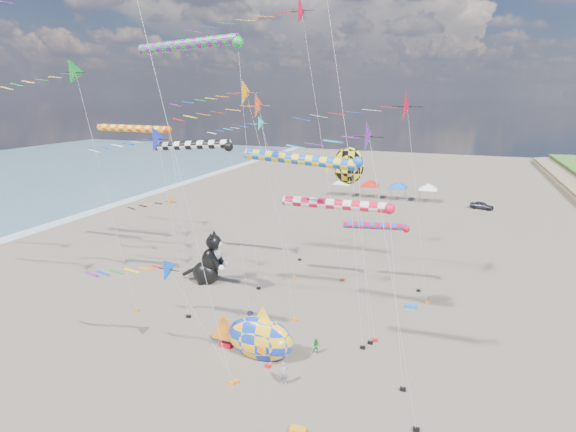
% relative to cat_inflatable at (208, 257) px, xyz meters
% --- Properties ---
extents(ground, '(260.00, 260.00, 0.00)m').
position_rel_cat_inflatable_xyz_m(ground, '(8.73, -16.63, -2.67)').
color(ground, brown).
rests_on(ground, ground).
extents(delta_kite_0, '(11.85, 2.17, 20.80)m').
position_rel_cat_inflatable_xyz_m(delta_kite_0, '(-7.67, -7.48, 16.72)').
color(delta_kite_0, '#0F8426').
rests_on(delta_kite_0, ground).
extents(delta_kite_1, '(15.78, 2.68, 26.64)m').
position_rel_cat_inflatable_xyz_m(delta_kite_1, '(7.06, 5.07, 22.34)').
color(delta_kite_1, red).
rests_on(delta_kite_1, ground).
extents(delta_kite_2, '(8.43, 1.58, 7.82)m').
position_rel_cat_inflatable_xyz_m(delta_kite_2, '(-6.03, 2.51, 3.96)').
color(delta_kite_2, orange).
rests_on(delta_kite_2, ground).
extents(delta_kite_3, '(9.64, 2.07, 18.23)m').
position_rel_cat_inflatable_xyz_m(delta_kite_3, '(7.21, -4.29, 14.20)').
color(delta_kite_3, '#E74A18').
rests_on(delta_kite_3, ground).
extents(delta_kite_4, '(9.47, 1.68, 8.22)m').
position_rel_cat_inflatable_xyz_m(delta_kite_4, '(5.42, -13.38, 4.31)').
color(delta_kite_4, blue).
rests_on(delta_kite_4, ground).
extents(delta_kite_5, '(10.00, 1.69, 16.78)m').
position_rel_cat_inflatable_xyz_m(delta_kite_5, '(16.12, -13.75, 12.85)').
color(delta_kite_5, '#601C8F').
rests_on(delta_kite_5, ground).
extents(delta_kite_6, '(11.94, 2.63, 19.48)m').
position_rel_cat_inflatable_xyz_m(delta_kite_6, '(3.36, 3.77, 15.26)').
color(delta_kite_6, orange).
rests_on(delta_kite_6, ground).
extents(delta_kite_8, '(11.74, 2.80, 18.46)m').
position_rel_cat_inflatable_xyz_m(delta_kite_8, '(17.58, 2.73, 14.17)').
color(delta_kite_8, red).
rests_on(delta_kite_8, ground).
extents(delta_kite_9, '(9.46, 1.79, 15.98)m').
position_rel_cat_inflatable_xyz_m(delta_kite_9, '(2.10, 8.94, 12.03)').
color(delta_kite_9, '#21CBD2').
rests_on(delta_kite_9, ground).
extents(delta_kite_11, '(9.27, 2.22, 15.69)m').
position_rel_cat_inflatable_xyz_m(delta_kite_11, '(-1.21, -6.89, 11.64)').
color(delta_kite_11, '#1B28DC').
rests_on(delta_kite_11, ground).
extents(windsock_0, '(8.16, 0.74, 14.39)m').
position_rel_cat_inflatable_xyz_m(windsock_0, '(2.26, -4.49, 11.27)').
color(windsock_0, black).
rests_on(windsock_0, ground).
extents(windsock_1, '(9.96, 0.74, 15.00)m').
position_rel_cat_inflatable_xyz_m(windsock_1, '(-8.58, 1.85, 11.90)').
color(windsock_1, '#EC4013').
rests_on(windsock_1, ground).
extents(windsock_2, '(9.99, 0.79, 13.88)m').
position_rel_cat_inflatable_xyz_m(windsock_2, '(11.79, -5.67, 10.77)').
color(windsock_2, blue).
rests_on(windsock_2, ground).
extents(windsock_3, '(8.09, 0.65, 11.96)m').
position_rel_cat_inflatable_xyz_m(windsock_3, '(15.61, -10.41, 8.88)').
color(windsock_3, red).
rests_on(windsock_3, ground).
extents(windsock_4, '(7.51, 0.68, 6.34)m').
position_rel_cat_inflatable_xyz_m(windsock_4, '(15.52, 5.13, 3.29)').
color(windsock_4, red).
rests_on(windsock_4, ground).
extents(windsock_5, '(11.36, 0.97, 22.65)m').
position_rel_cat_inflatable_xyz_m(windsock_5, '(-0.59, 0.30, 19.44)').
color(windsock_5, green).
rests_on(windsock_5, ground).
extents(angelfish_kite, '(3.74, 3.02, 14.36)m').
position_rel_cat_inflatable_xyz_m(angelfish_kite, '(14.44, -4.54, 10.28)').
color(angelfish_kite, yellow).
rests_on(angelfish_kite, ground).
extents(cat_inflatable, '(4.17, 2.46, 5.33)m').
position_rel_cat_inflatable_xyz_m(cat_inflatable, '(0.00, 0.00, 0.00)').
color(cat_inflatable, black).
rests_on(cat_inflatable, ground).
extents(fish_inflatable, '(6.49, 2.12, 4.14)m').
position_rel_cat_inflatable_xyz_m(fish_inflatable, '(10.01, -10.09, -1.23)').
color(fish_inflatable, '#1338BE').
rests_on(fish_inflatable, ground).
extents(person_adult, '(0.68, 0.61, 1.57)m').
position_rel_cat_inflatable_xyz_m(person_adult, '(12.74, -12.42, -1.88)').
color(person_adult, gray).
rests_on(person_adult, ground).
extents(child_green, '(0.62, 0.51, 1.18)m').
position_rel_cat_inflatable_xyz_m(child_green, '(13.63, -8.32, -2.08)').
color(child_green, '#288D35').
rests_on(child_green, ground).
extents(child_blue, '(0.65, 0.43, 1.02)m').
position_rel_cat_inflatable_xyz_m(child_blue, '(7.15, -5.71, -2.16)').
color(child_blue, '#332DAF').
rests_on(child_blue, ground).
extents(kite_bag_0, '(0.90, 0.44, 0.30)m').
position_rel_cat_inflatable_xyz_m(kite_bag_0, '(8.57, -7.56, -2.52)').
color(kite_bag_0, black).
rests_on(kite_bag_0, ground).
extents(kite_bag_1, '(0.90, 0.44, 0.30)m').
position_rel_cat_inflatable_xyz_m(kite_bag_1, '(19.30, 1.40, -2.52)').
color(kite_bag_1, blue).
rests_on(kite_bag_1, ground).
extents(kite_bag_2, '(0.90, 0.44, 0.30)m').
position_rel_cat_inflatable_xyz_m(kite_bag_2, '(15.00, -16.15, -2.52)').
color(kite_bag_2, orange).
rests_on(kite_bag_2, ground).
extents(kite_bag_3, '(0.90, 0.44, 0.30)m').
position_rel_cat_inflatable_xyz_m(kite_bag_3, '(7.15, -9.80, -2.52)').
color(kite_bag_3, red).
rests_on(kite_bag_3, ground).
extents(tent_row, '(19.20, 4.20, 3.80)m').
position_rel_cat_inflatable_xyz_m(tent_row, '(10.23, 43.37, 0.48)').
color(tent_row, silver).
rests_on(tent_row, ground).
extents(parked_car, '(3.87, 2.55, 1.22)m').
position_rel_cat_inflatable_xyz_m(parked_car, '(26.36, 41.37, -2.05)').
color(parked_car, '#26262D').
rests_on(parked_car, ground).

